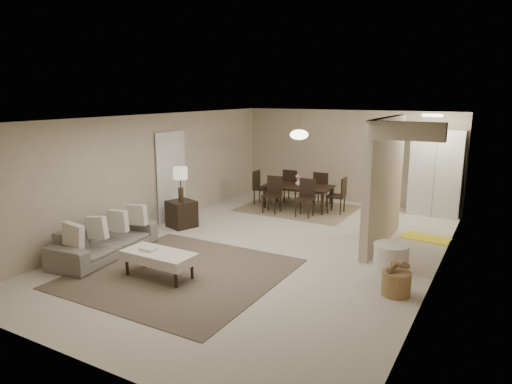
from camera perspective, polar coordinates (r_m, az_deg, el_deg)
The scene contains 22 objects.
floor at distance 8.98m, azimuth 1.99°, elevation -6.87°, with size 9.00×9.00×0.00m, color beige.
ceiling at distance 8.50m, azimuth 2.12°, elevation 9.27°, with size 9.00×9.00×0.00m, color white.
back_wall at distance 12.77m, azimuth 11.41°, elevation 4.40°, with size 6.00×6.00×0.00m, color tan.
left_wall at distance 10.36m, azimuth -12.86°, elevation 2.55°, with size 9.00×9.00×0.00m, color tan.
right_wall at distance 7.78m, azimuth 22.08°, elevation -1.22°, with size 9.00×9.00×0.00m, color tan.
partition at distance 9.19m, azimuth 15.73°, elevation 1.19°, with size 0.15×2.50×2.50m, color tan.
doorway at distance 10.82m, azimuth -10.56°, elevation 1.82°, with size 0.04×0.90×2.04m, color black.
pantry_cabinet at distance 11.94m, azimuth 21.61°, elevation 2.28°, with size 1.20×0.55×2.10m, color silver.
flush_light at distance 10.87m, azimuth 21.21°, elevation 8.90°, with size 0.44×0.44×0.05m, color white.
living_rug at distance 7.82m, azimuth -9.36°, elevation -9.98°, with size 3.20×3.20×0.01m, color brown.
sofa at distance 8.86m, azimuth -18.36°, elevation -5.66°, with size 0.83×2.13×0.62m, color gray.
ottoman_bench at distance 7.60m, azimuth -12.07°, elevation -7.96°, with size 1.23×0.58×0.44m.
side_table at distance 10.35m, azimuth -9.28°, elevation -2.72°, with size 0.54×0.54×0.59m, color black.
table_lamp at distance 10.16m, azimuth -9.45°, elevation 1.97°, with size 0.32×0.32×0.76m.
round_pouf at distance 8.08m, azimuth 16.51°, elevation -7.88°, with size 0.59×0.59×0.46m, color #EDE5CE.
wicker_basket at distance 7.20m, azimuth 17.12°, elevation -10.86°, with size 0.43×0.43×0.36m, color brown.
dining_rug at distance 11.92m, azimuth 5.23°, elevation -2.06°, with size 2.80×2.10×0.01m, color #857552.
dining_table at distance 11.85m, azimuth 5.26°, elevation -0.66°, with size 1.73×0.97×0.61m, color black.
dining_chairs at distance 11.81m, azimuth 5.27°, elevation 0.06°, with size 2.46×1.83×0.91m.
vase at distance 11.77m, azimuth 5.29°, elevation 1.16°, with size 0.15×0.15×0.16m, color white.
yellow_mat at distance 10.12m, azimuth 20.44°, elevation -5.40°, with size 0.93×0.57×0.01m, color #FFF428.
pendant_light at distance 11.59m, azimuth 5.41°, elevation 7.15°, with size 0.46×0.46×0.71m.
Camera 1 is at (3.89, -7.54, 2.94)m, focal length 32.00 mm.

